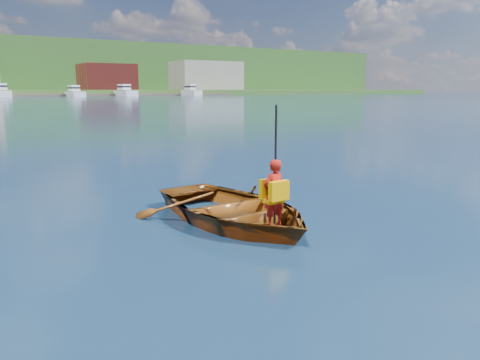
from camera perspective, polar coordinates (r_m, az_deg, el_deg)
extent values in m
plane|color=#152746|center=(7.64, -8.29, -5.91)|extent=(600.00, 600.00, 0.00)
imported|color=brown|center=(7.89, -0.92, -3.57)|extent=(2.83, 3.77, 0.74)
imported|color=#A0150E|center=(7.19, 4.14, -1.68)|extent=(0.41, 0.28, 1.07)
cube|color=#D79B00|center=(7.08, 4.77, -1.33)|extent=(0.35, 0.13, 0.30)
cube|color=#D79B00|center=(7.26, 3.54, -1.00)|extent=(0.35, 0.11, 0.30)
cube|color=#D79B00|center=(7.21, 4.13, -2.56)|extent=(0.32, 0.24, 0.05)
cylinder|color=black|center=(7.32, 4.34, 1.77)|extent=(0.04, 0.04, 1.88)
cube|color=brown|center=(178.34, -15.93, 11.97)|extent=(18.00, 16.00, 9.00)
cube|color=gray|center=(192.97, -4.16, 12.55)|extent=(26.00, 16.00, 11.00)
cube|color=white|center=(150.23, -26.99, 9.30)|extent=(3.72, 13.29, 2.06)
cube|color=white|center=(151.55, -27.10, 10.11)|extent=(2.61, 5.98, 1.80)
cube|color=black|center=(151.55, -27.11, 10.15)|extent=(2.68, 6.25, 0.50)
cube|color=white|center=(153.09, -19.46, 9.81)|extent=(3.60, 12.87, 1.64)
cube|color=white|center=(154.34, -19.61, 10.51)|extent=(2.52, 5.79, 1.80)
cube|color=black|center=(154.34, -19.61, 10.54)|extent=(2.59, 6.05, 0.50)
cube|color=white|center=(157.10, -13.77, 10.18)|extent=(3.79, 13.53, 2.00)
cube|color=white|center=(158.39, -13.96, 10.94)|extent=(2.65, 6.09, 1.80)
cube|color=black|center=(158.39, -13.96, 10.98)|extent=(2.73, 6.36, 0.50)
cube|color=white|center=(165.64, -5.94, 10.47)|extent=(3.06, 10.93, 2.06)
cube|color=white|center=(166.63, -6.12, 11.20)|extent=(2.14, 4.92, 1.80)
cube|color=black|center=(166.63, -6.12, 11.24)|extent=(2.20, 5.14, 0.50)
cylinder|color=#382314|center=(319.80, -4.49, 14.36)|extent=(0.80, 0.80, 2.91)
sphere|color=#225A20|center=(320.05, -4.50, 15.05)|extent=(5.43, 5.43, 5.43)
cylinder|color=#382314|center=(253.23, -24.77, 12.82)|extent=(0.80, 0.80, 3.40)
sphere|color=#225A20|center=(253.49, -24.85, 13.84)|extent=(6.35, 6.35, 6.35)
cylinder|color=#382314|center=(264.41, 2.50, 12.29)|extent=(0.80, 0.80, 2.99)
sphere|color=#225A20|center=(264.53, 2.51, 13.15)|extent=(5.58, 5.58, 5.58)
cylinder|color=#382314|center=(292.61, -18.35, 14.25)|extent=(0.80, 0.80, 4.11)
sphere|color=#225A20|center=(293.03, -18.42, 15.32)|extent=(7.68, 7.68, 7.68)
cylinder|color=#382314|center=(254.29, -19.49, 13.10)|extent=(0.80, 0.80, 3.76)
sphere|color=#225A20|center=(254.57, -19.57, 14.22)|extent=(7.02, 7.02, 7.02)
cylinder|color=#382314|center=(251.71, -2.46, 12.48)|extent=(0.80, 0.80, 3.85)
sphere|color=#225A20|center=(251.90, -2.47, 13.64)|extent=(7.19, 7.19, 7.19)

